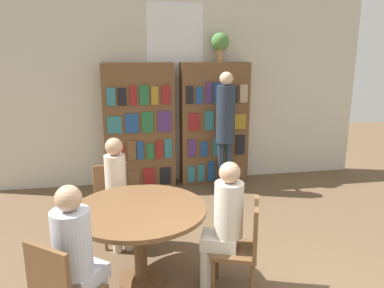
{
  "coord_description": "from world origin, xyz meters",
  "views": [
    {
      "loc": [
        -0.86,
        -2.33,
        2.16
      ],
      "look_at": [
        -0.04,
        2.06,
        1.05
      ],
      "focal_mm": 35.0,
      "sensor_mm": 36.0,
      "label": 1
    }
  ],
  "objects": [
    {
      "name": "chair_far_side",
      "position": [
        0.15,
        0.57,
        0.49
      ],
      "size": [
        0.51,
        0.51,
        0.88
      ],
      "rotation": [
        0.0,
        0.0,
        1.21
      ],
      "color": "brown",
      "rests_on": "ground_plane"
    },
    {
      "name": "librarian_standing",
      "position": [
        0.67,
        3.08,
        1.14
      ],
      "size": [
        0.29,
        0.56,
        1.87
      ],
      "color": "#232D3D",
      "rests_on": "ground_plane"
    },
    {
      "name": "flower_vase",
      "position": [
        0.69,
        3.59,
        2.28
      ],
      "size": [
        0.29,
        0.29,
        0.46
      ],
      "color": "#997047",
      "rests_on": "bookshelf_right"
    },
    {
      "name": "bookshelf_right",
      "position": [
        0.62,
        3.58,
        0.99
      ],
      "size": [
        1.11,
        0.34,
        1.99
      ],
      "color": "brown",
      "rests_on": "ground_plane"
    },
    {
      "name": "bookshelf_left",
      "position": [
        -0.61,
        3.58,
        0.99
      ],
      "size": [
        1.11,
        0.34,
        1.99
      ],
      "color": "brown",
      "rests_on": "ground_plane"
    },
    {
      "name": "reading_table",
      "position": [
        -0.75,
        0.91,
        0.64
      ],
      "size": [
        1.25,
        1.25,
        0.76
      ],
      "color": "brown",
      "rests_on": "ground_plane"
    },
    {
      "name": "chair_left_side",
      "position": [
        -1.01,
        1.83,
        0.49
      ],
      "size": [
        0.49,
        0.49,
        0.88
      ],
      "rotation": [
        0.0,
        0.0,
        -2.87
      ],
      "color": "brown",
      "rests_on": "ground_plane"
    },
    {
      "name": "seated_reader_back",
      "position": [
        -1.24,
        0.29,
        0.71
      ],
      "size": [
        0.42,
        0.43,
        1.25
      ],
      "rotation": [
        0.0,
        0.0,
        -0.67
      ],
      "color": "#B2B7C6",
      "rests_on": "ground_plane"
    },
    {
      "name": "seated_reader_right",
      "position": [
        -0.02,
        0.63,
        0.7
      ],
      "size": [
        0.4,
        0.35,
        1.24
      ],
      "rotation": [
        0.0,
        0.0,
        1.21
      ],
      "color": "beige",
      "rests_on": "ground_plane"
    },
    {
      "name": "seated_reader_left",
      "position": [
        -0.96,
        1.66,
        0.7
      ],
      "size": [
        0.31,
        0.38,
        1.25
      ],
      "rotation": [
        0.0,
        0.0,
        -2.87
      ],
      "color": "beige",
      "rests_on": "ground_plane"
    },
    {
      "name": "wall_back",
      "position": [
        0.0,
        3.78,
        1.51
      ],
      "size": [
        6.4,
        0.07,
        3.0
      ],
      "color": "beige",
      "rests_on": "ground_plane"
    }
  ]
}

